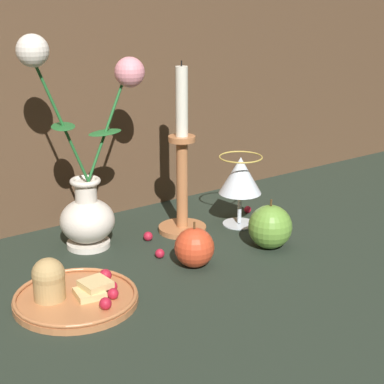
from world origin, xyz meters
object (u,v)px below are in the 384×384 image
Objects in this scene: apple_near_glass at (270,227)px; vase at (87,183)px; candlestick at (182,175)px; apple_beside_vase at (194,248)px; plate_with_pastries at (71,293)px; wine_glass at (240,178)px.

vase is at bearing 144.33° from apple_near_glass.
candlestick is 0.19m from apple_near_glass.
apple_near_glass is (0.16, -0.01, 0.01)m from apple_beside_vase.
vase is at bearing 55.73° from plate_with_pastries.
wine_glass is (0.41, 0.11, 0.08)m from plate_with_pastries.
apple_beside_vase is at bearing -150.10° from wine_glass.
apple_beside_vase is (-0.18, -0.11, -0.06)m from wine_glass.
plate_with_pastries is 0.38m from apple_near_glass.
plate_with_pastries is 2.34× the size of apple_beside_vase.
vase is 0.24m from plate_with_pastries.
plate_with_pastries is at bearing 179.98° from apple_beside_vase.
wine_glass reaches higher than apple_beside_vase.
candlestick reaches higher than apple_near_glass.
candlestick is 3.55× the size of apple_near_glass.
apple_beside_vase is 0.16m from apple_near_glass.
vase reaches higher than candlestick.
plate_with_pastries is 2.05× the size of apple_near_glass.
apple_beside_vase is (-0.07, -0.14, -0.08)m from candlestick.
wine_glass is 1.75× the size of apple_beside_vase.
candlestick reaches higher than wine_glass.
vase reaches higher than plate_with_pastries.
apple_beside_vase is at bearing -117.13° from candlestick.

